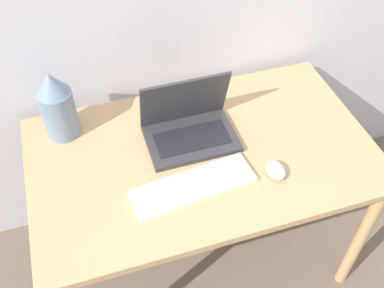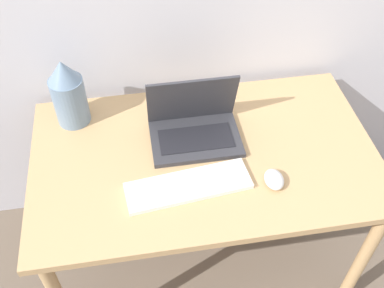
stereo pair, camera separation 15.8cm
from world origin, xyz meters
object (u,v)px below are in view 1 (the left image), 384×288
object	(u,v)px
vase	(57,105)
laptop	(189,125)
keyboard	(193,186)
mouse	(276,170)

from	to	relation	value
vase	laptop	bearing A→B (deg)	-19.53
keyboard	mouse	world-z (taller)	mouse
keyboard	mouse	size ratio (longest dim) A/B	4.82
mouse	vase	xyz separation A→B (m)	(-0.70, 0.44, 0.12)
laptop	mouse	distance (m)	0.37
laptop	vase	distance (m)	0.50
laptop	mouse	size ratio (longest dim) A/B	3.65
laptop	vase	bearing A→B (deg)	160.47
mouse	vase	world-z (taller)	vase
laptop	mouse	world-z (taller)	laptop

